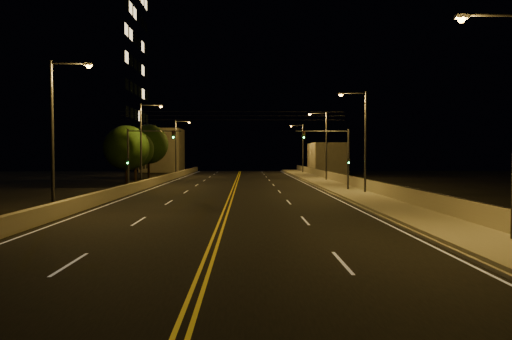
{
  "coord_description": "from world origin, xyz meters",
  "views": [
    {
      "loc": [
        1.3,
        -12.55,
        3.62
      ],
      "look_at": [
        2.0,
        18.0,
        2.5
      ],
      "focal_mm": 30.0,
      "sensor_mm": 36.0,
      "label": 1
    }
  ],
  "objects_px": {
    "streetlight_5": "(143,139)",
    "streetlight_4": "(57,126)",
    "streetlight_1": "(362,135)",
    "streetlight_3": "(301,145)",
    "tree_0": "(127,148)",
    "tree_1": "(135,150)",
    "streetlight_2": "(324,142)",
    "streetlight_0": "(509,112)",
    "traffic_signal_left": "(139,152)",
    "traffic_signal_right": "(338,152)",
    "streetlight_6": "(177,144)",
    "building_tower": "(60,78)",
    "tree_2": "(148,144)"
  },
  "relations": [
    {
      "from": "traffic_signal_right",
      "to": "streetlight_5",
      "type": "bearing_deg",
      "value": 161.73
    },
    {
      "from": "streetlight_0",
      "to": "traffic_signal_left",
      "type": "xyz_separation_m",
      "value": [
        -20.31,
        23.94,
        -1.47
      ]
    },
    {
      "from": "streetlight_5",
      "to": "traffic_signal_left",
      "type": "relative_size",
      "value": 1.52
    },
    {
      "from": "streetlight_3",
      "to": "traffic_signal_right",
      "type": "distance_m",
      "value": 38.62
    },
    {
      "from": "streetlight_3",
      "to": "traffic_signal_left",
      "type": "distance_m",
      "value": 43.61
    },
    {
      "from": "streetlight_0",
      "to": "building_tower",
      "type": "xyz_separation_m",
      "value": [
        -39.21,
        51.14,
        10.24
      ]
    },
    {
      "from": "streetlight_4",
      "to": "tree_0",
      "type": "bearing_deg",
      "value": 95.98
    },
    {
      "from": "building_tower",
      "to": "tree_1",
      "type": "bearing_deg",
      "value": -32.63
    },
    {
      "from": "streetlight_2",
      "to": "streetlight_4",
      "type": "xyz_separation_m",
      "value": [
        -21.44,
        -30.12,
        0.0
      ]
    },
    {
      "from": "building_tower",
      "to": "tree_2",
      "type": "xyz_separation_m",
      "value": [
        13.91,
        -1.3,
        -10.34
      ]
    },
    {
      "from": "traffic_signal_left",
      "to": "streetlight_1",
      "type": "bearing_deg",
      "value": -8.34
    },
    {
      "from": "streetlight_1",
      "to": "streetlight_4",
      "type": "xyz_separation_m",
      "value": [
        -21.44,
        -11.8,
        0.0
      ]
    },
    {
      "from": "building_tower",
      "to": "streetlight_1",
      "type": "bearing_deg",
      "value": -37.59
    },
    {
      "from": "streetlight_6",
      "to": "tree_1",
      "type": "xyz_separation_m",
      "value": [
        -3.94,
        -11.28,
        -1.0
      ]
    },
    {
      "from": "streetlight_0",
      "to": "streetlight_1",
      "type": "xyz_separation_m",
      "value": [
        0.0,
        20.96,
        0.0
      ]
    },
    {
      "from": "streetlight_4",
      "to": "tree_1",
      "type": "distance_m",
      "value": 33.37
    },
    {
      "from": "streetlight_0",
      "to": "streetlight_6",
      "type": "relative_size",
      "value": 1.0
    },
    {
      "from": "streetlight_2",
      "to": "tree_1",
      "type": "xyz_separation_m",
      "value": [
        -25.38,
        3.0,
        -1.0
      ]
    },
    {
      "from": "streetlight_3",
      "to": "building_tower",
      "type": "distance_m",
      "value": 42.09
    },
    {
      "from": "streetlight_1",
      "to": "tree_1",
      "type": "bearing_deg",
      "value": 139.96
    },
    {
      "from": "streetlight_0",
      "to": "traffic_signal_right",
      "type": "relative_size",
      "value": 1.52
    },
    {
      "from": "tree_2",
      "to": "streetlight_5",
      "type": "bearing_deg",
      "value": -78.72
    },
    {
      "from": "streetlight_4",
      "to": "traffic_signal_right",
      "type": "bearing_deg",
      "value": 36.58
    },
    {
      "from": "streetlight_4",
      "to": "traffic_signal_right",
      "type": "distance_m",
      "value": 24.84
    },
    {
      "from": "streetlight_1",
      "to": "tree_0",
      "type": "xyz_separation_m",
      "value": [
        -23.92,
        11.82,
        -0.92
      ]
    },
    {
      "from": "traffic_signal_left",
      "to": "streetlight_6",
      "type": "bearing_deg",
      "value": 92.19
    },
    {
      "from": "tree_0",
      "to": "streetlight_3",
      "type": "bearing_deg",
      "value": 51.17
    },
    {
      "from": "streetlight_0",
      "to": "traffic_signal_right",
      "type": "distance_m",
      "value": 24.03
    },
    {
      "from": "streetlight_3",
      "to": "tree_0",
      "type": "height_order",
      "value": "streetlight_3"
    },
    {
      "from": "streetlight_5",
      "to": "streetlight_4",
      "type": "bearing_deg",
      "value": -90.0
    },
    {
      "from": "streetlight_6",
      "to": "streetlight_4",
      "type": "bearing_deg",
      "value": -90.0
    },
    {
      "from": "streetlight_4",
      "to": "tree_1",
      "type": "xyz_separation_m",
      "value": [
        -3.94,
        33.12,
        -1.0
      ]
    },
    {
      "from": "streetlight_5",
      "to": "traffic_signal_right",
      "type": "relative_size",
      "value": 1.52
    },
    {
      "from": "streetlight_1",
      "to": "tree_0",
      "type": "distance_m",
      "value": 26.69
    },
    {
      "from": "traffic_signal_right",
      "to": "streetlight_1",
      "type": "bearing_deg",
      "value": -62.77
    },
    {
      "from": "streetlight_2",
      "to": "tree_1",
      "type": "bearing_deg",
      "value": 173.26
    },
    {
      "from": "streetlight_2",
      "to": "traffic_signal_left",
      "type": "bearing_deg",
      "value": -142.92
    },
    {
      "from": "streetlight_4",
      "to": "building_tower",
      "type": "xyz_separation_m",
      "value": [
        -17.76,
        41.98,
        10.24
      ]
    },
    {
      "from": "streetlight_5",
      "to": "streetlight_3",
      "type": "bearing_deg",
      "value": 56.17
    },
    {
      "from": "streetlight_6",
      "to": "streetlight_2",
      "type": "bearing_deg",
      "value": -33.66
    },
    {
      "from": "streetlight_1",
      "to": "building_tower",
      "type": "distance_m",
      "value": 50.53
    },
    {
      "from": "traffic_signal_right",
      "to": "tree_1",
      "type": "distance_m",
      "value": 30.09
    },
    {
      "from": "traffic_signal_right",
      "to": "tree_1",
      "type": "bearing_deg",
      "value": 142.43
    },
    {
      "from": "tree_2",
      "to": "streetlight_0",
      "type": "bearing_deg",
      "value": -63.09
    },
    {
      "from": "streetlight_3",
      "to": "tree_2",
      "type": "xyz_separation_m",
      "value": [
        -25.3,
        -12.66,
        -0.1
      ]
    },
    {
      "from": "streetlight_2",
      "to": "streetlight_5",
      "type": "height_order",
      "value": "same"
    },
    {
      "from": "streetlight_0",
      "to": "streetlight_4",
      "type": "distance_m",
      "value": 23.32
    },
    {
      "from": "streetlight_2",
      "to": "building_tower",
      "type": "distance_m",
      "value": 42.22
    },
    {
      "from": "streetlight_2",
      "to": "traffic_signal_right",
      "type": "xyz_separation_m",
      "value": [
        -1.53,
        -15.35,
        -1.47
      ]
    },
    {
      "from": "streetlight_0",
      "to": "traffic_signal_right",
      "type": "height_order",
      "value": "streetlight_0"
    }
  ]
}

